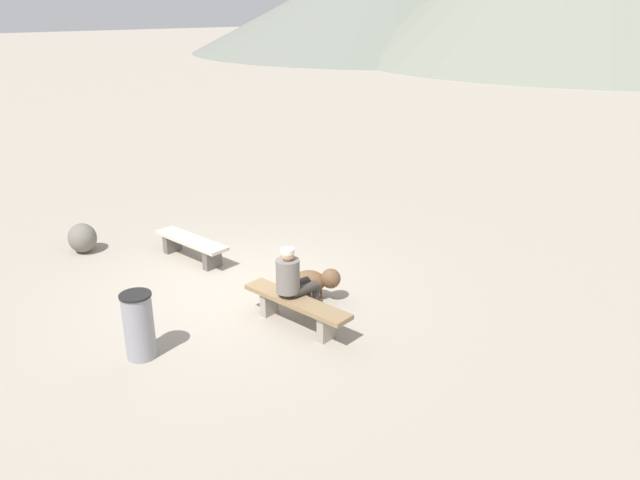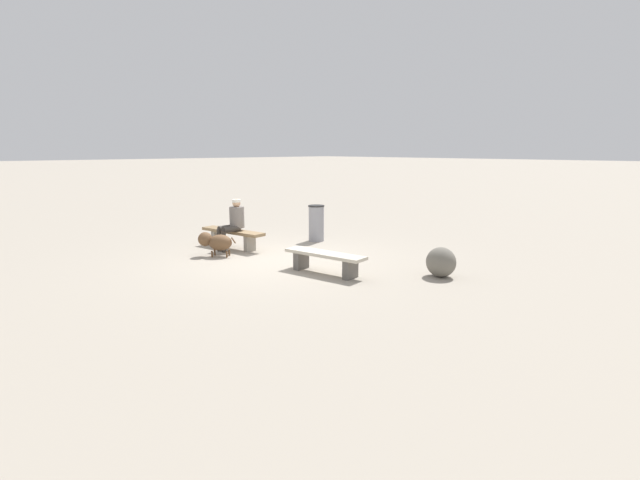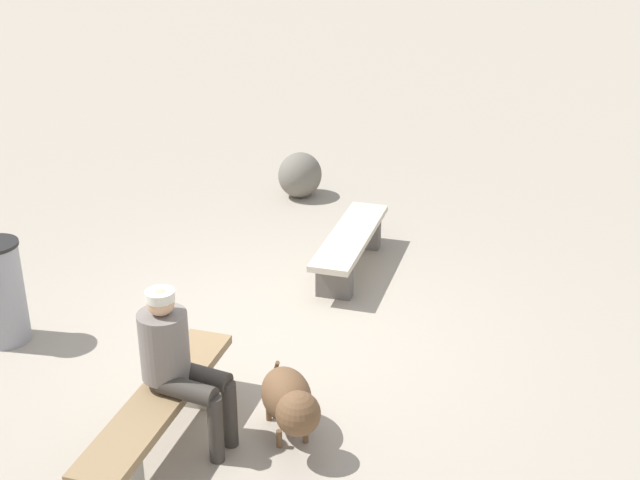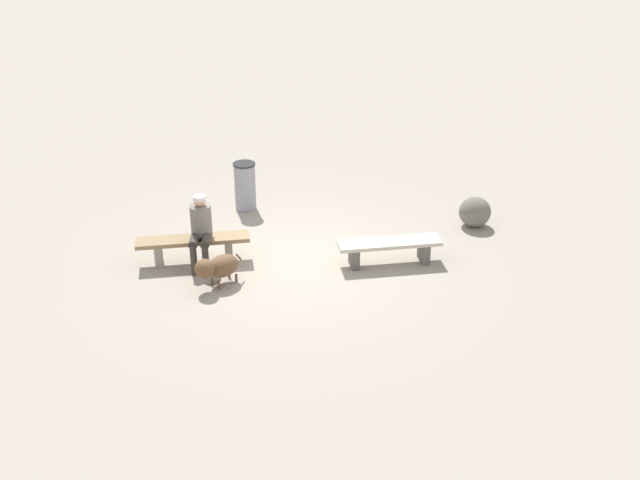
# 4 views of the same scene
# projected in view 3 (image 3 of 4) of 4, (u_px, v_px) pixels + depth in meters

# --- Properties ---
(ground) EXTENTS (210.00, 210.00, 0.06)m
(ground) POSITION_uv_depth(u_px,v_px,m) (268.00, 344.00, 7.64)
(ground) COLOR #9E9384
(bench_left) EXTENTS (1.78, 0.65, 0.42)m
(bench_left) POSITION_uv_depth(u_px,v_px,m) (350.00, 244.00, 8.82)
(bench_left) COLOR #605B56
(bench_left) RESTS_ON ground
(bench_right) EXTENTS (1.93, 0.64, 0.46)m
(bench_right) POSITION_uv_depth(u_px,v_px,m) (159.00, 410.00, 6.09)
(bench_right) COLOR gray
(bench_right) RESTS_ON ground
(seated_person) EXTENTS (0.35, 0.68, 1.23)m
(seated_person) POSITION_uv_depth(u_px,v_px,m) (177.00, 357.00, 6.04)
(seated_person) COLOR slate
(seated_person) RESTS_ON ground
(dog) EXTENTS (0.75, 0.70, 0.56)m
(dog) POSITION_uv_depth(u_px,v_px,m) (290.00, 401.00, 6.19)
(dog) COLOR brown
(dog) RESTS_ON ground
(trash_bin) EXTENTS (0.43, 0.43, 0.95)m
(trash_bin) POSITION_uv_depth(u_px,v_px,m) (1.00, 292.00, 7.46)
(trash_bin) COLOR gray
(trash_bin) RESTS_ON ground
(boulder) EXTENTS (0.65, 0.60, 0.57)m
(boulder) POSITION_uv_depth(u_px,v_px,m) (300.00, 175.00, 10.80)
(boulder) COLOR #6B665B
(boulder) RESTS_ON ground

